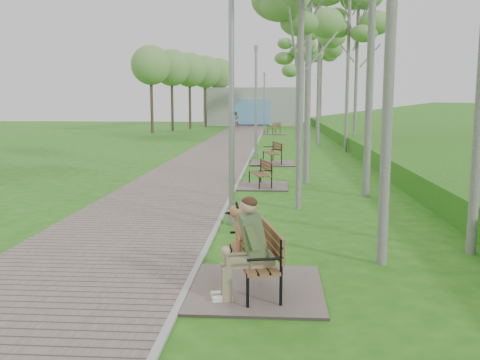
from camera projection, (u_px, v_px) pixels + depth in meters
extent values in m
plane|color=#216113|center=(188.00, 286.00, 7.76)|extent=(120.00, 120.00, 0.00)
cube|color=#6B5D57|center=(222.00, 150.00, 29.09)|extent=(3.50, 67.00, 0.04)
cube|color=#999993|center=(254.00, 150.00, 28.97)|extent=(0.10, 67.00, 0.05)
cube|color=#9E9E99|center=(252.00, 107.00, 57.88)|extent=(10.00, 5.00, 4.00)
cube|color=#5E9AD2|center=(251.00, 112.00, 55.39)|extent=(4.00, 0.20, 2.60)
cube|color=#6B5D57|center=(256.00, 288.00, 7.62)|extent=(1.88, 2.08, 0.04)
cube|color=brown|center=(253.00, 258.00, 7.56)|extent=(0.82, 1.63, 0.04)
cube|color=brown|center=(270.00, 238.00, 7.56)|extent=(0.40, 1.53, 0.34)
cube|color=#6B5D57|center=(261.00, 186.00, 16.72)|extent=(1.64, 1.83, 0.04)
cube|color=brown|center=(260.00, 174.00, 16.67)|extent=(0.78, 1.43, 0.04)
cube|color=brown|center=(267.00, 166.00, 16.68)|extent=(0.43, 1.32, 0.30)
cube|color=#6B5D57|center=(273.00, 163.00, 22.74)|extent=(1.86, 2.07, 0.04)
cube|color=brown|center=(272.00, 153.00, 22.68)|extent=(0.84, 1.62, 0.04)
cube|color=brown|center=(278.00, 146.00, 22.68)|extent=(0.43, 1.51, 0.34)
cube|color=#6B5D57|center=(274.00, 134.00, 42.67)|extent=(1.87, 2.07, 0.04)
cube|color=brown|center=(274.00, 128.00, 42.61)|extent=(1.05, 1.61, 0.04)
cube|color=brown|center=(277.00, 125.00, 42.45)|extent=(0.66, 1.44, 0.34)
cylinder|color=#909398|center=(232.00, 218.00, 11.61)|extent=(0.20, 0.20, 0.30)
cylinder|color=#909398|center=(232.00, 108.00, 11.26)|extent=(0.12, 0.12, 5.05)
cylinder|color=#909398|center=(256.00, 155.00, 24.98)|extent=(0.20, 0.20, 0.30)
cylinder|color=#909398|center=(256.00, 104.00, 24.64)|extent=(0.12, 0.12, 4.98)
cylinder|color=#909398|center=(256.00, 48.00, 24.26)|extent=(0.18, 0.18, 0.25)
cylinder|color=#909398|center=(264.00, 132.00, 43.41)|extent=(0.19, 0.19, 0.28)
cylinder|color=#909398|center=(264.00, 104.00, 43.08)|extent=(0.11, 0.11, 4.72)
cylinder|color=#909398|center=(264.00, 74.00, 42.72)|extent=(0.17, 0.17, 0.24)
imported|color=beige|center=(232.00, 122.00, 46.79)|extent=(0.64, 0.51, 1.55)
imported|color=gray|center=(236.00, 120.00, 52.35)|extent=(0.93, 0.83, 1.58)
cylinder|color=silver|center=(392.00, 4.00, 8.21)|extent=(0.18, 0.18, 8.29)
cylinder|color=silver|center=(300.00, 85.00, 12.83)|extent=(0.16, 0.16, 6.07)
ellipsoid|color=#6EA34E|center=(302.00, 1.00, 12.54)|extent=(2.25, 2.25, 2.67)
cylinder|color=silver|center=(309.00, 34.00, 16.76)|extent=(0.18, 0.18, 9.49)
cylinder|color=silver|center=(348.00, 62.00, 27.42)|extent=(0.20, 0.20, 9.21)
ellipsoid|color=#6EA34E|center=(350.00, 3.00, 26.99)|extent=(2.95, 2.95, 4.05)
cylinder|color=silver|center=(319.00, 70.00, 31.33)|extent=(0.20, 0.20, 8.83)
ellipsoid|color=#6EA34E|center=(320.00, 21.00, 30.91)|extent=(2.87, 2.87, 3.89)
cylinder|color=silver|center=(356.00, 74.00, 28.28)|extent=(0.18, 0.18, 8.11)
ellipsoid|color=#6EA34E|center=(358.00, 24.00, 27.90)|extent=(2.60, 2.60, 3.57)
cylinder|color=silver|center=(297.00, 82.00, 36.70)|extent=(0.15, 0.15, 7.88)
ellipsoid|color=#6EA34E|center=(298.00, 44.00, 36.32)|extent=(2.23, 2.23, 3.47)
cylinder|color=silver|center=(303.00, 86.00, 48.27)|extent=(0.17, 0.17, 7.92)
ellipsoid|color=#6EA34E|center=(304.00, 57.00, 47.89)|extent=(2.42, 2.42, 3.48)
cylinder|color=silver|center=(321.00, 77.00, 55.15)|extent=(0.19, 0.19, 10.16)
ellipsoid|color=#6EA34E|center=(322.00, 45.00, 54.67)|extent=(2.77, 2.77, 4.47)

